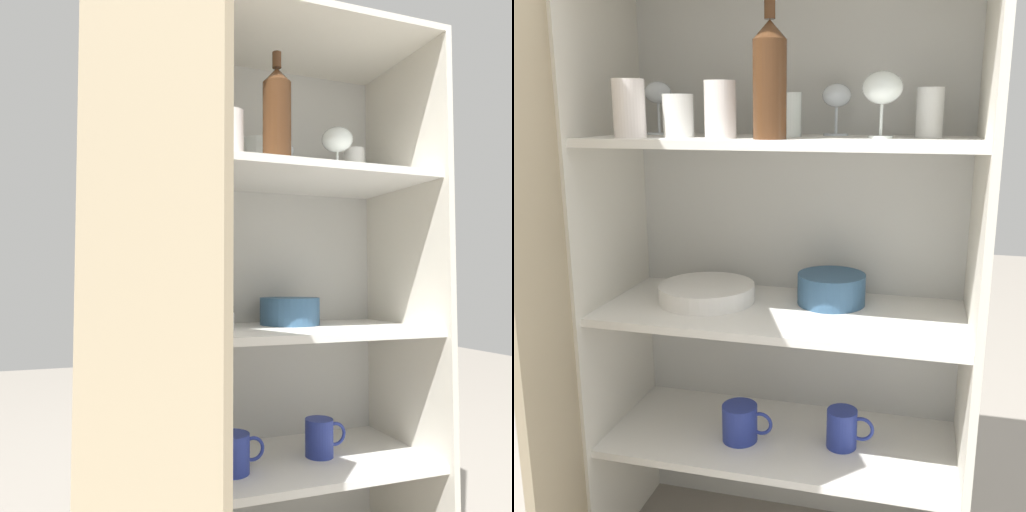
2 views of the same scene
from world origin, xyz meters
The scene contains 22 objects.
cupboard_back_panel centered at (0.00, 0.39, 0.74)m, with size 0.93×0.02×1.48m, color silver.
cupboard_side_left centered at (-0.45, 0.19, 0.74)m, with size 0.02×0.41×1.48m, color silver.
cupboard_side_right centered at (0.45, 0.19, 0.74)m, with size 0.02×0.41×1.48m, color silver.
cupboard_top_panel centered at (0.00, 0.19, 1.49)m, with size 0.93×0.41×0.02m, color silver.
shelf_board_lower centered at (0.00, 0.19, 0.33)m, with size 0.89×0.38×0.02m, color white.
shelf_board_middle centered at (0.00, 0.19, 0.68)m, with size 0.89×0.38×0.02m, color white.
shelf_board_upper centered at (0.00, 0.19, 1.10)m, with size 0.89×0.38×0.02m, color white.
cupboard_door centered at (-0.37, -0.23, 0.74)m, with size 0.20×0.43×1.48m.
tumbler_glass_0 centered at (-0.23, 0.12, 1.16)m, with size 0.07×0.07×0.10m.
tumbler_glass_1 centered at (0.00, 0.23, 1.17)m, with size 0.08×0.08×0.10m.
tumbler_glass_2 centered at (-0.32, 0.07, 1.18)m, with size 0.07×0.07×0.13m.
tumbler_glass_3 centered at (-0.12, 0.10, 1.18)m, with size 0.07×0.07×0.12m.
tumbler_glass_4 centered at (0.33, 0.26, 1.17)m, with size 0.06×0.06×0.11m.
tumbler_glass_5 centered at (-0.17, 0.25, 1.17)m, with size 0.06×0.06×0.10m.
wine_glass_0 centered at (0.23, 0.18, 1.22)m, with size 0.09×0.09×0.14m.
wine_glass_1 centered at (-0.35, 0.27, 1.21)m, with size 0.07×0.07×0.13m.
wine_glass_2 centered at (0.11, 0.31, 1.20)m, with size 0.07×0.07×0.12m.
wine_bottle centered at (0.00, 0.08, 1.24)m, with size 0.07×0.07×0.28m.
plate_stack_white centered at (-0.20, 0.21, 0.72)m, with size 0.25×0.25×0.04m.
mixing_bowl_large centered at (0.11, 0.27, 0.74)m, with size 0.17×0.17×0.08m.
coffee_mug_primary centered at (-0.09, 0.15, 0.39)m, with size 0.13×0.09×0.10m.
coffee_mug_extra_1 centered at (0.17, 0.18, 0.39)m, with size 0.12×0.08×0.10m.
Camera 1 is at (-0.46, -1.06, 0.82)m, focal length 35.00 mm.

